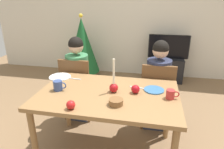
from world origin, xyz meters
name	(u,v)px	position (x,y,z in m)	size (l,w,h in m)	color
back_wall	(135,14)	(0.00, 2.60, 1.30)	(6.40, 0.10, 2.60)	beige
dining_table	(108,100)	(0.00, 0.00, 0.67)	(1.40, 0.90, 0.75)	olive
chair_left	(78,85)	(-0.57, 0.61, 0.51)	(0.40, 0.40, 0.90)	brown
chair_right	(157,92)	(0.50, 0.61, 0.51)	(0.40, 0.40, 0.90)	brown
person_left_child	(78,80)	(-0.57, 0.64, 0.57)	(0.30, 0.30, 1.17)	#33384C
person_right_child	(157,87)	(0.50, 0.64, 0.57)	(0.30, 0.30, 1.17)	#33384C
tv_stand	(166,69)	(0.72, 2.30, 0.24)	(0.64, 0.40, 0.48)	black
tv	(169,47)	(0.72, 2.30, 0.71)	(0.79, 0.05, 0.46)	black
christmas_tree	(82,45)	(-1.01, 2.12, 0.69)	(0.68, 0.68, 1.33)	brown
candle_centerpiece	(114,86)	(0.05, 0.03, 0.82)	(0.09, 0.09, 0.35)	red
plate_left	(60,77)	(-0.65, 0.29, 0.76)	(0.25, 0.25, 0.01)	silver
plate_right	(154,90)	(0.45, 0.15, 0.76)	(0.21, 0.21, 0.01)	teal
mug_left	(58,85)	(-0.51, -0.04, 0.80)	(0.14, 0.09, 0.10)	#33477F
mug_right	(171,94)	(0.60, 0.00, 0.79)	(0.12, 0.08, 0.09)	#B72D2D
fork_left	(74,79)	(-0.47, 0.27, 0.75)	(0.18, 0.01, 0.01)	silver
fork_right	(138,88)	(0.29, 0.17, 0.75)	(0.18, 0.01, 0.01)	silver
bowl_walnuts	(116,102)	(0.12, -0.22, 0.78)	(0.13, 0.13, 0.05)	brown
apple_near_candle	(135,89)	(0.27, 0.05, 0.79)	(0.09, 0.09, 0.09)	#AE1119
apple_by_left_plate	(71,105)	(-0.25, -0.37, 0.79)	(0.08, 0.08, 0.08)	red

